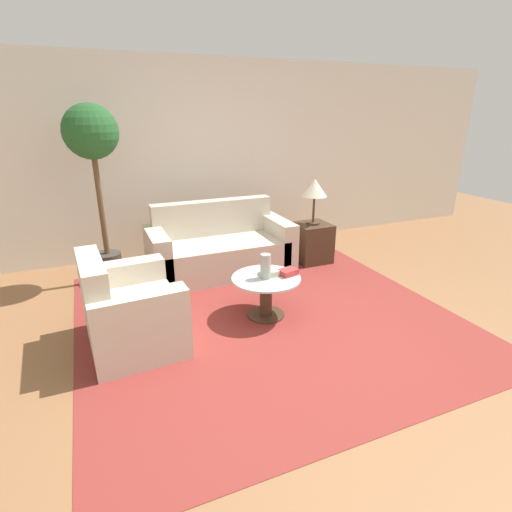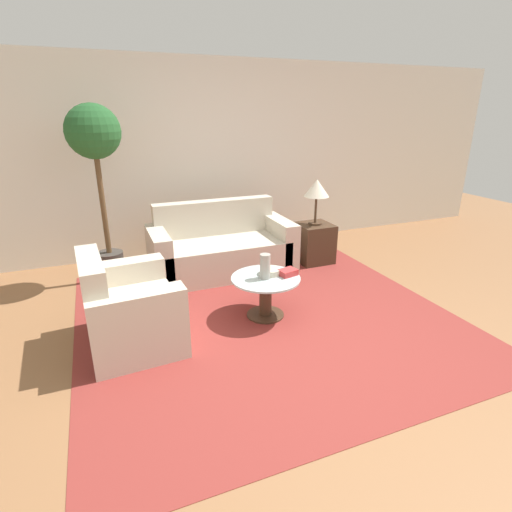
{
  "view_description": "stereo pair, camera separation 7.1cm",
  "coord_description": "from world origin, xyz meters",
  "px_view_note": "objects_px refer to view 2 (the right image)",
  "views": [
    {
      "loc": [
        -1.53,
        -2.45,
        1.93
      ],
      "look_at": [
        -0.05,
        1.02,
        0.55
      ],
      "focal_mm": 28.0,
      "sensor_mm": 36.0,
      "label": 1
    },
    {
      "loc": [
        -1.47,
        -2.47,
        1.93
      ],
      "look_at": [
        -0.05,
        1.02,
        0.55
      ],
      "focal_mm": 28.0,
      "sensor_mm": 36.0,
      "label": 2
    }
  ],
  "objects_px": {
    "table_lamp": "(317,189)",
    "book_stack": "(288,272)",
    "sofa_main": "(221,249)",
    "bowl": "(270,271)",
    "armchair": "(125,313)",
    "potted_plant": "(96,154)",
    "vase": "(265,266)",
    "coffee_table": "(266,291)"
  },
  "relations": [
    {
      "from": "sofa_main",
      "to": "bowl",
      "type": "xyz_separation_m",
      "value": [
        0.13,
        -1.24,
        0.16
      ]
    },
    {
      "from": "sofa_main",
      "to": "vase",
      "type": "bearing_deg",
      "value": -88.32
    },
    {
      "from": "coffee_table",
      "to": "vase",
      "type": "height_order",
      "value": "vase"
    },
    {
      "from": "vase",
      "to": "armchair",
      "type": "bearing_deg",
      "value": 179.06
    },
    {
      "from": "sofa_main",
      "to": "vase",
      "type": "relative_size",
      "value": 7.12
    },
    {
      "from": "table_lamp",
      "to": "book_stack",
      "type": "distance_m",
      "value": 1.63
    },
    {
      "from": "coffee_table",
      "to": "armchair",
      "type": "bearing_deg",
      "value": 179.81
    },
    {
      "from": "table_lamp",
      "to": "book_stack",
      "type": "relative_size",
      "value": 2.98
    },
    {
      "from": "table_lamp",
      "to": "bowl",
      "type": "bearing_deg",
      "value": -135.63
    },
    {
      "from": "sofa_main",
      "to": "bowl",
      "type": "height_order",
      "value": "sofa_main"
    },
    {
      "from": "table_lamp",
      "to": "armchair",
      "type": "bearing_deg",
      "value": -155.29
    },
    {
      "from": "book_stack",
      "to": "sofa_main",
      "type": "bearing_deg",
      "value": 88.16
    },
    {
      "from": "armchair",
      "to": "potted_plant",
      "type": "height_order",
      "value": "potted_plant"
    },
    {
      "from": "potted_plant",
      "to": "book_stack",
      "type": "height_order",
      "value": "potted_plant"
    },
    {
      "from": "potted_plant",
      "to": "vase",
      "type": "bearing_deg",
      "value": -48.95
    },
    {
      "from": "sofa_main",
      "to": "potted_plant",
      "type": "distance_m",
      "value": 1.79
    },
    {
      "from": "potted_plant",
      "to": "book_stack",
      "type": "distance_m",
      "value": 2.45
    },
    {
      "from": "potted_plant",
      "to": "armchair",
      "type": "bearing_deg",
      "value": -88.23
    },
    {
      "from": "armchair",
      "to": "book_stack",
      "type": "relative_size",
      "value": 5.05
    },
    {
      "from": "armchair",
      "to": "vase",
      "type": "bearing_deg",
      "value": -94.65
    },
    {
      "from": "table_lamp",
      "to": "potted_plant",
      "type": "bearing_deg",
      "value": 171.9
    },
    {
      "from": "armchair",
      "to": "table_lamp",
      "type": "distance_m",
      "value": 2.86
    },
    {
      "from": "table_lamp",
      "to": "bowl",
      "type": "relative_size",
      "value": 2.85
    },
    {
      "from": "armchair",
      "to": "potted_plant",
      "type": "relative_size",
      "value": 0.5
    },
    {
      "from": "table_lamp",
      "to": "sofa_main",
      "type": "bearing_deg",
      "value": 173.64
    },
    {
      "from": "vase",
      "to": "potted_plant",
      "type": "bearing_deg",
      "value": 131.05
    },
    {
      "from": "sofa_main",
      "to": "coffee_table",
      "type": "bearing_deg",
      "value": -87.67
    },
    {
      "from": "sofa_main",
      "to": "book_stack",
      "type": "xyz_separation_m",
      "value": [
        0.28,
        -1.33,
        0.16
      ]
    },
    {
      "from": "sofa_main",
      "to": "armchair",
      "type": "xyz_separation_m",
      "value": [
        -1.26,
        -1.3,
        0.0
      ]
    },
    {
      "from": "coffee_table",
      "to": "potted_plant",
      "type": "distance_m",
      "value": 2.38
    },
    {
      "from": "bowl",
      "to": "book_stack",
      "type": "height_order",
      "value": "same"
    },
    {
      "from": "vase",
      "to": "book_stack",
      "type": "xyz_separation_m",
      "value": [
        0.24,
        -0.01,
        -0.09
      ]
    },
    {
      "from": "table_lamp",
      "to": "vase",
      "type": "relative_size",
      "value": 2.41
    },
    {
      "from": "book_stack",
      "to": "bowl",
      "type": "bearing_deg",
      "value": 135.42
    },
    {
      "from": "sofa_main",
      "to": "potted_plant",
      "type": "relative_size",
      "value": 0.87
    },
    {
      "from": "sofa_main",
      "to": "armchair",
      "type": "height_order",
      "value": "sofa_main"
    },
    {
      "from": "vase",
      "to": "bowl",
      "type": "distance_m",
      "value": 0.15
    },
    {
      "from": "coffee_table",
      "to": "potted_plant",
      "type": "height_order",
      "value": "potted_plant"
    },
    {
      "from": "sofa_main",
      "to": "book_stack",
      "type": "bearing_deg",
      "value": -78.32
    },
    {
      "from": "coffee_table",
      "to": "table_lamp",
      "type": "distance_m",
      "value": 1.82
    },
    {
      "from": "table_lamp",
      "to": "vase",
      "type": "bearing_deg",
      "value": -135.94
    },
    {
      "from": "coffee_table",
      "to": "bowl",
      "type": "height_order",
      "value": "bowl"
    }
  ]
}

